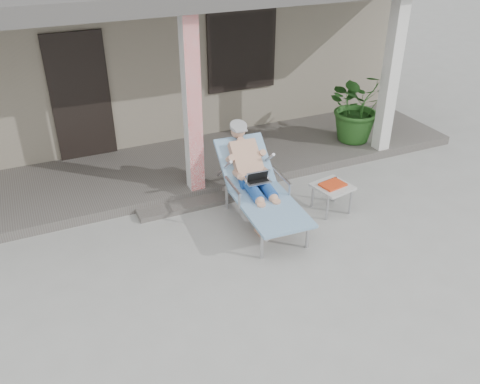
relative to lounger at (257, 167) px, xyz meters
name	(u,v)px	position (x,y,z in m)	size (l,w,h in m)	color
ground	(256,275)	(-0.58, -1.23, -0.80)	(60.00, 60.00, 0.00)	#9E9E99
house	(122,30)	(-0.58, 5.27, 0.87)	(10.40, 5.40, 3.30)	gray
porch_deck	(179,168)	(-0.58, 1.77, -0.72)	(10.00, 2.00, 0.15)	#605B56
porch_step	(203,202)	(-0.58, 0.62, -0.76)	(2.00, 0.30, 0.07)	#605B56
lounger	(257,167)	(0.00, 0.00, 0.00)	(0.85, 2.02, 1.29)	#B7B7BC
side_table	(332,188)	(1.08, -0.31, -0.42)	(0.58, 0.58, 0.45)	#B8B7B3
potted_palm	(359,105)	(2.72, 1.42, 0.01)	(1.18, 1.03, 1.32)	#26591E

